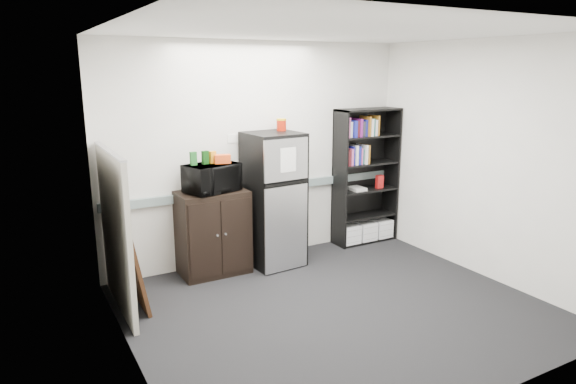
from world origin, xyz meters
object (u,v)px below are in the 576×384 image
object	(u,v)px
cubicle_partition	(116,232)
microwave	(212,178)
refrigerator	(274,200)
bookshelf	(366,177)
cabinet	(213,233)

from	to	relation	value
cubicle_partition	microwave	world-z (taller)	cubicle_partition
refrigerator	microwave	bearing A→B (deg)	170.93
bookshelf	cubicle_partition	xyz separation A→B (m)	(-3.43, -0.49, -0.10)
cubicle_partition	bookshelf	bearing A→B (deg)	8.06
bookshelf	cubicle_partition	distance (m)	3.46
bookshelf	cabinet	size ratio (longest dim) A/B	1.86
microwave	refrigerator	xyz separation A→B (m)	(0.76, -0.06, -0.34)
bookshelf	refrigerator	world-z (taller)	bookshelf
bookshelf	refrigerator	xyz separation A→B (m)	(-1.50, -0.14, -0.10)
cubicle_partition	cabinet	size ratio (longest dim) A/B	1.63
bookshelf	cabinet	world-z (taller)	bookshelf
cabinet	microwave	xyz separation A→B (m)	(0.00, -0.02, 0.66)
cabinet	microwave	bearing A→B (deg)	-90.00
bookshelf	refrigerator	distance (m)	1.51
cabinet	microwave	world-z (taller)	microwave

